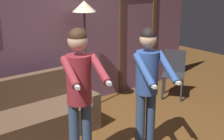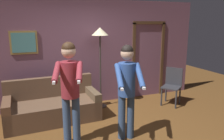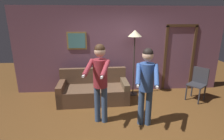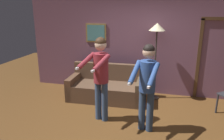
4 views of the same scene
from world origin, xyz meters
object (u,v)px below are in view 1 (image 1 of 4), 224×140
Objects in this scene: couch at (32,119)px; person_standing_left at (79,85)px; dining_chair_distant at (174,71)px; torchiere_lamp at (84,17)px; person_standing_right at (148,78)px.

person_standing_left is (0.19, -1.10, 0.79)m from couch.
person_standing_left is at bearing -79.99° from couch.
person_standing_left is at bearing -160.71° from dining_chair_distant.
couch is at bearing -164.01° from torchiere_lamp.
torchiere_lamp is 1.10× the size of person_standing_left.
torchiere_lamp is at bearing 164.85° from dining_chair_distant.
person_standing_right is 2.19m from dining_chair_distant.
couch is 2.08× the size of dining_chair_distant.
couch is at bearing 131.87° from person_standing_right.
couch is 1.37m from person_standing_left.
couch is at bearing 177.36° from dining_chair_distant.
dining_chair_distant is (1.80, 1.13, -0.49)m from person_standing_right.
dining_chair_distant is (2.75, 0.96, -0.54)m from person_standing_left.
torchiere_lamp reaches higher than couch.
couch is 2.95m from dining_chair_distant.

